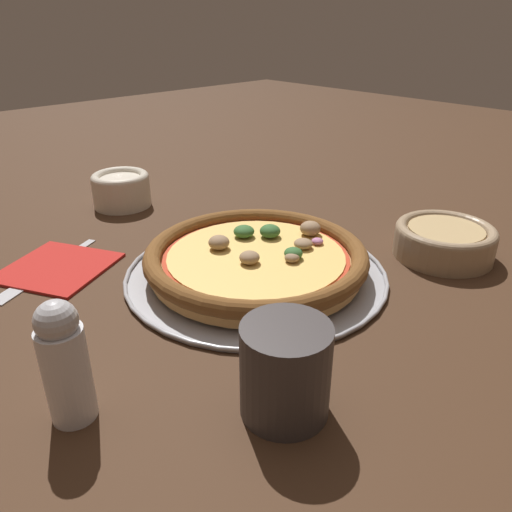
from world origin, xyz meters
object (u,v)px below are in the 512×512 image
object	(u,v)px
bowl_far	(121,188)
bowl_near	(444,239)
pizza_tray	(256,273)
pizza	(256,258)
drinking_cup	(285,370)
napkin	(58,266)
fork	(43,272)
pepper_shaker	(65,362)

from	to	relation	value
bowl_far	bowl_near	bearing A→B (deg)	114.39
pizza_tray	pizza	bearing A→B (deg)	-166.76
drinking_cup	napkin	xyz separation A→B (m)	(0.03, -0.40, -0.04)
fork	bowl_near	bearing A→B (deg)	114.16
napkin	pizza_tray	bearing A→B (deg)	132.43
pizza	bowl_far	xyz separation A→B (m)	(-0.01, -0.36, 0.01)
napkin	fork	size ratio (longest dim) A/B	0.98
pizza	bowl_far	size ratio (longest dim) A/B	2.90
pizza_tray	fork	world-z (taller)	pizza_tray
pepper_shaker	pizza_tray	bearing A→B (deg)	-165.22
napkin	pepper_shaker	world-z (taller)	pepper_shaker
pizza_tray	bowl_far	distance (m)	0.36
bowl_far	drinking_cup	bearing A→B (deg)	73.78
napkin	pizza	bearing A→B (deg)	132.59
pizza	napkin	distance (m)	0.28
napkin	fork	distance (m)	0.02
bowl_near	fork	bearing A→B (deg)	-38.13
bowl_near	drinking_cup	world-z (taller)	drinking_cup
bowl_near	pepper_shaker	xyz separation A→B (m)	(0.53, -0.06, 0.03)
fork	pepper_shaker	size ratio (longest dim) A/B	1.57
bowl_far	fork	bearing A→B (deg)	36.40
bowl_near	bowl_far	xyz separation A→B (m)	(0.23, -0.50, 0.01)
bowl_far	drinking_cup	distance (m)	0.58
bowl_near	drinking_cup	distance (m)	0.40
bowl_far	pepper_shaker	world-z (taller)	pepper_shaker
pizza	fork	world-z (taller)	pizza
pizza_tray	fork	bearing A→B (deg)	-45.00
bowl_far	pepper_shaker	size ratio (longest dim) A/B	0.87
pizza	pizza_tray	bearing A→B (deg)	13.24
bowl_far	napkin	bearing A→B (deg)	39.44
fork	pizza_tray	bearing A→B (deg)	107.29
drinking_cup	bowl_near	bearing A→B (deg)	-171.72
pizza_tray	bowl_near	size ratio (longest dim) A/B	2.49
pizza	bowl_near	world-z (taller)	pizza
pizza_tray	drinking_cup	bearing A→B (deg)	52.19
drinking_cup	bowl_far	bearing A→B (deg)	-106.22
napkin	fork	xyz separation A→B (m)	(0.02, -0.00, -0.00)
bowl_far	pizza	bearing A→B (deg)	88.77
bowl_far	pizza_tray	bearing A→B (deg)	88.63
pizza	drinking_cup	xyz separation A→B (m)	(0.16, 0.20, 0.02)
bowl_near	bowl_far	size ratio (longest dim) A/B	1.37
fork	drinking_cup	bearing A→B (deg)	69.36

